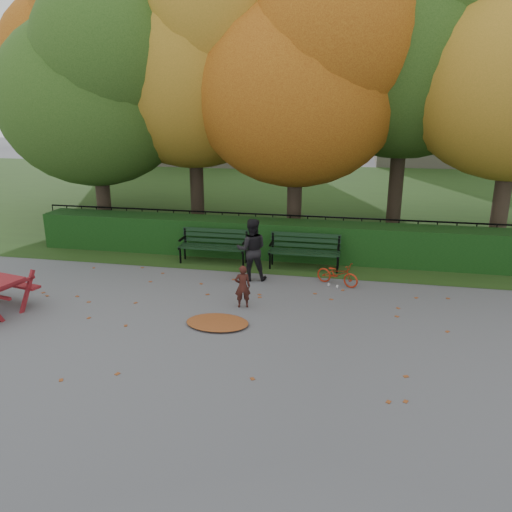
% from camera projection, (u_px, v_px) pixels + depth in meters
% --- Properties ---
extents(ground, '(90.00, 90.00, 0.00)m').
position_uv_depth(ground, '(227.00, 324.00, 9.59)').
color(ground, slate).
rests_on(ground, ground).
extents(grass_strip, '(90.00, 90.00, 0.00)m').
position_uv_depth(grass_strip, '(304.00, 195.00, 22.70)').
color(grass_strip, '#223B15').
rests_on(grass_strip, ground).
extents(building_left, '(10.00, 7.00, 15.00)m').
position_uv_depth(building_left, '(193.00, 48.00, 33.40)').
color(building_left, '#9E937D').
rests_on(building_left, ground).
extents(building_right, '(9.00, 6.00, 12.00)m').
position_uv_depth(building_right, '(452.00, 71.00, 32.51)').
color(building_right, '#9E937D').
rests_on(building_right, ground).
extents(hedge, '(13.00, 0.90, 1.00)m').
position_uv_depth(hedge, '(268.00, 239.00, 13.66)').
color(hedge, black).
rests_on(hedge, ground).
extents(iron_fence, '(14.00, 0.04, 1.02)m').
position_uv_depth(iron_fence, '(273.00, 230.00, 14.39)').
color(iron_fence, black).
rests_on(iron_fence, ground).
extents(tree_a, '(5.88, 5.60, 7.48)m').
position_uv_depth(tree_a, '(99.00, 86.00, 14.45)').
color(tree_a, '#30251A').
rests_on(tree_a, ground).
extents(tree_b, '(6.72, 6.40, 8.79)m').
position_uv_depth(tree_b, '(201.00, 55.00, 14.76)').
color(tree_b, '#30251A').
rests_on(tree_b, ground).
extents(tree_c, '(6.30, 6.00, 8.00)m').
position_uv_depth(tree_c, '(308.00, 74.00, 13.58)').
color(tree_c, '#30251A').
rests_on(tree_c, ground).
extents(tree_d, '(7.14, 6.80, 9.58)m').
position_uv_depth(tree_d, '(424.00, 31.00, 13.85)').
color(tree_d, '#30251A').
rests_on(tree_d, ground).
extents(tree_f, '(6.93, 6.60, 9.19)m').
position_uv_depth(tree_f, '(97.00, 55.00, 17.90)').
color(tree_f, '#30251A').
rests_on(tree_f, ground).
extents(bench_left, '(1.80, 0.57, 0.88)m').
position_uv_depth(bench_left, '(214.00, 243.00, 13.15)').
color(bench_left, black).
rests_on(bench_left, ground).
extents(bench_right, '(1.80, 0.57, 0.88)m').
position_uv_depth(bench_right, '(305.00, 248.00, 12.70)').
color(bench_right, black).
rests_on(bench_right, ground).
extents(leaf_pile, '(1.34, 1.02, 0.08)m').
position_uv_depth(leaf_pile, '(217.00, 322.00, 9.57)').
color(leaf_pile, '#652F14').
rests_on(leaf_pile, ground).
extents(leaf_scatter, '(9.00, 5.70, 0.01)m').
position_uv_depth(leaf_scatter, '(230.00, 318.00, 9.87)').
color(leaf_scatter, '#652F14').
rests_on(leaf_scatter, ground).
extents(child, '(0.38, 0.31, 0.91)m').
position_uv_depth(child, '(243.00, 286.00, 10.27)').
color(child, '#3A1812').
rests_on(child, ground).
extents(adult, '(0.82, 0.70, 1.50)m').
position_uv_depth(adult, '(252.00, 249.00, 11.80)').
color(adult, black).
rests_on(adult, ground).
extents(bicycle, '(1.09, 0.74, 0.54)m').
position_uv_depth(bicycle, '(337.00, 274.00, 11.57)').
color(bicycle, '#AB260F').
rests_on(bicycle, ground).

